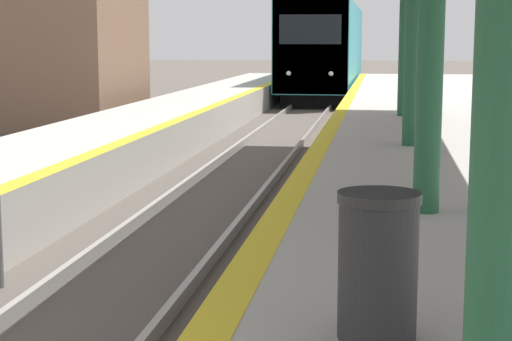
% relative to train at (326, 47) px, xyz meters
% --- Properties ---
extents(train, '(2.77, 17.36, 4.27)m').
position_rel_train_xyz_m(train, '(0.00, 0.00, 0.00)').
color(train, black).
rests_on(train, ground).
extents(trash_bin, '(0.48, 0.48, 0.85)m').
position_rel_train_xyz_m(trash_bin, '(2.62, -34.60, -0.87)').
color(trash_bin, '#262628').
rests_on(trash_bin, platform_right).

